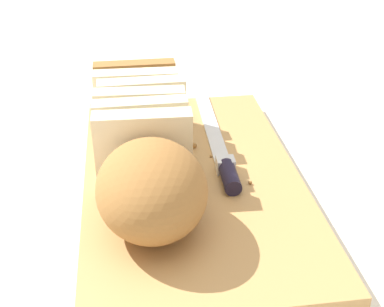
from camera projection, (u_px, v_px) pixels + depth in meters
ground_plane at (192, 191)px, 0.67m from camera, size 3.00×3.00×0.00m
cutting_board at (192, 183)px, 0.66m from camera, size 0.47×0.28×0.03m
bread_loaf at (145, 150)px, 0.61m from camera, size 0.34×0.12×0.10m
bread_knife at (223, 157)px, 0.68m from camera, size 0.29×0.04×0.02m
crumb_near_knife at (250, 183)px, 0.64m from camera, size 0.00×0.00×0.00m
crumb_near_loaf at (194, 145)px, 0.71m from camera, size 0.01×0.01×0.01m
crumb_stray_left at (230, 176)px, 0.65m from camera, size 0.01×0.01×0.01m
crumb_stray_right at (211, 156)px, 0.69m from camera, size 0.00×0.00×0.00m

